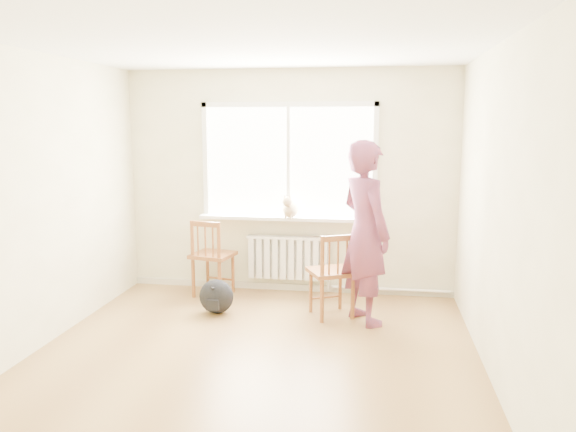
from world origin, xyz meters
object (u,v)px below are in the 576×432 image
at_px(person, 365,233).
at_px(cat, 290,208).
at_px(chair_left, 211,258).
at_px(chair_right, 333,275).
at_px(backpack, 216,296).

height_order(person, cat, person).
height_order(chair_left, chair_right, chair_left).
distance_m(chair_left, person, 1.98).
bearing_deg(person, chair_right, 42.97).
relative_size(cat, backpack, 1.14).
relative_size(chair_left, backpack, 2.48).
bearing_deg(cat, backpack, -123.50).
height_order(chair_left, person, person).
xyz_separation_m(chair_left, backpack, (0.23, -0.60, -0.28)).
height_order(chair_right, person, person).
height_order(chair_right, backpack, chair_right).
bearing_deg(chair_right, person, 142.28).
bearing_deg(chair_left, backpack, 123.21).
height_order(chair_left, backpack, chair_left).
distance_m(chair_left, backpack, 0.70).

